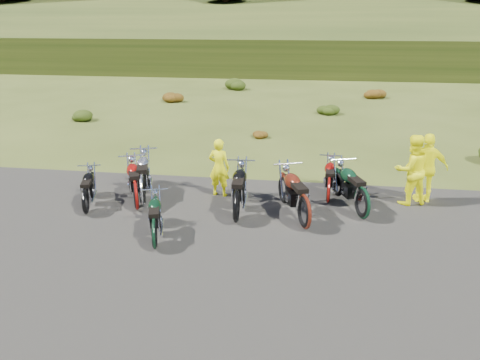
% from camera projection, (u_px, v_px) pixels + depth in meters
% --- Properties ---
extents(ground, '(300.00, 300.00, 0.00)m').
position_uv_depth(ground, '(230.00, 239.00, 10.45)').
color(ground, '#394717').
rests_on(ground, ground).
extents(gravel_pad, '(20.00, 12.00, 0.04)m').
position_uv_depth(gravel_pad, '(212.00, 288.00, 8.58)').
color(gravel_pad, black).
rests_on(gravel_pad, ground).
extents(hill_slope, '(300.00, 45.97, 9.37)m').
position_uv_depth(hill_slope, '(299.00, 56.00, 57.06)').
color(hill_slope, '#273712').
rests_on(hill_slope, ground).
extents(hill_plateau, '(300.00, 90.00, 9.17)m').
position_uv_depth(hill_plateau, '(306.00, 36.00, 113.00)').
color(hill_plateau, '#273712').
rests_on(hill_plateau, ground).
extents(shrub_1, '(1.03, 1.03, 0.61)m').
position_uv_depth(shrub_1, '(81.00, 114.00, 22.15)').
color(shrub_1, '#1E330C').
rests_on(shrub_1, ground).
extents(shrub_2, '(1.30, 1.30, 0.77)m').
position_uv_depth(shrub_2, '(172.00, 96.00, 26.66)').
color(shrub_2, '#64280C').
rests_on(shrub_2, ground).
extents(shrub_3, '(1.56, 1.56, 0.92)m').
position_uv_depth(shrub_3, '(236.00, 83.00, 31.17)').
color(shrub_3, '#1E330C').
rests_on(shrub_3, ground).
extents(shrub_4, '(0.77, 0.77, 0.45)m').
position_uv_depth(shrub_4, '(258.00, 132.00, 19.00)').
color(shrub_4, '#64280C').
rests_on(shrub_4, ground).
extents(shrub_5, '(1.03, 1.03, 0.61)m').
position_uv_depth(shrub_5, '(327.00, 108.00, 23.52)').
color(shrub_5, '#1E330C').
rests_on(shrub_5, ground).
extents(shrub_6, '(1.30, 1.30, 0.77)m').
position_uv_depth(shrub_6, '(374.00, 92.00, 28.03)').
color(shrub_6, '#64280C').
rests_on(shrub_6, ground).
extents(motorcycle_0, '(1.15, 1.96, 0.98)m').
position_uv_depth(motorcycle_0, '(87.00, 215.00, 11.75)').
color(motorcycle_0, black).
rests_on(motorcycle_0, ground).
extents(motorcycle_1, '(1.53, 2.26, 1.13)m').
position_uv_depth(motorcycle_1, '(137.00, 210.00, 12.02)').
color(motorcycle_1, maroon).
rests_on(motorcycle_1, ground).
extents(motorcycle_2, '(1.12, 1.98, 0.98)m').
position_uv_depth(motorcycle_2, '(155.00, 249.00, 10.02)').
color(motorcycle_2, black).
rests_on(motorcycle_2, ground).
extents(motorcycle_3, '(1.38, 2.44, 1.21)m').
position_uv_depth(motorcycle_3, '(143.00, 205.00, 12.31)').
color(motorcycle_3, silver).
rests_on(motorcycle_3, ground).
extents(motorcycle_4, '(1.56, 2.46, 1.22)m').
position_uv_depth(motorcycle_4, '(303.00, 229.00, 10.96)').
color(motorcycle_4, '#571B0E').
rests_on(motorcycle_4, ground).
extents(motorcycle_5, '(0.90, 2.34, 1.20)m').
position_uv_depth(motorcycle_5, '(236.00, 223.00, 11.30)').
color(motorcycle_5, black).
rests_on(motorcycle_5, ground).
extents(motorcycle_6, '(0.75, 1.98, 1.02)m').
position_uv_depth(motorcycle_6, '(328.00, 203.00, 12.46)').
color(motorcycle_6, maroon).
rests_on(motorcycle_6, ground).
extents(motorcycle_7, '(1.48, 2.36, 1.17)m').
position_uv_depth(motorcycle_7, '(361.00, 219.00, 11.50)').
color(motorcycle_7, black).
rests_on(motorcycle_7, ground).
extents(person_middle, '(0.64, 0.47, 1.60)m').
position_uv_depth(person_middle, '(219.00, 169.00, 12.69)').
color(person_middle, '#FFFE0D').
rests_on(person_middle, ground).
extents(person_right_a, '(1.08, 0.96, 1.86)m').
position_uv_depth(person_right_a, '(411.00, 171.00, 12.09)').
color(person_right_a, '#FFFE0D').
rests_on(person_right_a, ground).
extents(person_right_b, '(1.09, 0.48, 1.85)m').
position_uv_depth(person_right_b, '(426.00, 169.00, 12.25)').
color(person_right_b, '#FFFE0D').
rests_on(person_right_b, ground).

